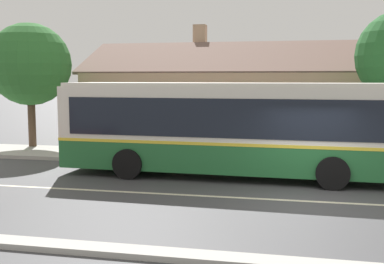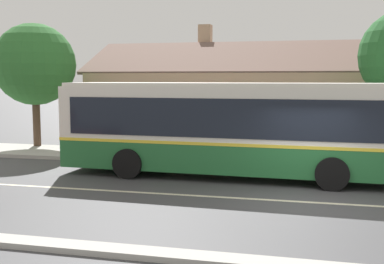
{
  "view_description": "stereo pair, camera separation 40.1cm",
  "coord_description": "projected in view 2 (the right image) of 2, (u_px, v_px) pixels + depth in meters",
  "views": [
    {
      "loc": [
        -0.47,
        -13.03,
        3.3
      ],
      "look_at": [
        -3.79,
        2.56,
        1.51
      ],
      "focal_mm": 45.0,
      "sensor_mm": 36.0,
      "label": 1
    },
    {
      "loc": [
        -0.08,
        -12.94,
        3.3
      ],
      "look_at": [
        -3.79,
        2.56,
        1.51
      ],
      "focal_mm": 45.0,
      "sensor_mm": 36.0,
      "label": 2
    }
  ],
  "objects": [
    {
      "name": "sidewalk_far",
      "position": [
        307.0,
        162.0,
        18.65
      ],
      "size": [
        60.0,
        3.0,
        0.15
      ],
      "primitive_type": "cube",
      "color": "#ADAAA3",
      "rests_on": "ground"
    },
    {
      "name": "lane_divider_stripe",
      "position": [
        307.0,
        202.0,
        12.86
      ],
      "size": [
        60.0,
        0.16,
        0.01
      ],
      "primitive_type": "cube",
      "color": "beige",
      "rests_on": "ground"
    },
    {
      "name": "transit_bus",
      "position": [
        227.0,
        126.0,
        16.09
      ],
      "size": [
        11.23,
        3.02,
        3.15
      ],
      "color": "#236633",
      "rests_on": "ground"
    },
    {
      "name": "bench_by_building",
      "position": [
        92.0,
        143.0,
        20.23
      ],
      "size": [
        1.89,
        0.51,
        0.94
      ],
      "color": "brown",
      "rests_on": "sidewalk_far"
    },
    {
      "name": "community_building",
      "position": [
        320.0,
        105.0,
        25.36
      ],
      "size": [
        23.78,
        8.22,
        6.3
      ],
      "color": "tan",
      "rests_on": "ground"
    },
    {
      "name": "street_tree_secondary",
      "position": [
        36.0,
        67.0,
        22.22
      ],
      "size": [
        3.76,
        3.76,
        5.82
      ],
      "color": "#4C3828",
      "rests_on": "ground"
    },
    {
      "name": "ground_plane",
      "position": [
        307.0,
        202.0,
        12.86
      ],
      "size": [
        300.0,
        300.0,
        0.0
      ],
      "primitive_type": "plane",
      "color": "#424244"
    }
  ]
}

